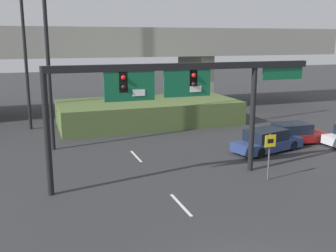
# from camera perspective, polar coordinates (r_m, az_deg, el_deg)

# --- Properties ---
(lane_markings) EXTENTS (0.14, 32.35, 0.01)m
(lane_markings) POSITION_cam_1_polar(r_m,az_deg,el_deg) (23.77, -4.66, -4.40)
(lane_markings) COLOR silver
(lane_markings) RESTS_ON ground
(signal_gantry) EXTENTS (13.44, 0.44, 5.79)m
(signal_gantry) POSITION_cam_1_polar(r_m,az_deg,el_deg) (18.83, 1.21, 5.60)
(signal_gantry) COLOR black
(signal_gantry) RESTS_ON ground
(speed_limit_sign) EXTENTS (0.60, 0.11, 2.37)m
(speed_limit_sign) POSITION_cam_1_polar(r_m,az_deg,el_deg) (20.01, 14.53, -3.41)
(speed_limit_sign) COLOR #4C4C4C
(speed_limit_sign) RESTS_ON ground
(highway_light_pole_near) EXTENTS (0.70, 0.36, 16.31)m
(highway_light_pole_near) POSITION_cam_1_polar(r_m,az_deg,el_deg) (31.92, -20.38, 14.70)
(highway_light_pole_near) COLOR black
(highway_light_pole_near) RESTS_ON ground
(overpass_bridge) EXTENTS (49.96, 7.90, 7.91)m
(overpass_bridge) POSITION_cam_1_polar(r_m,az_deg,el_deg) (38.40, -10.96, 10.61)
(overpass_bridge) COLOR gray
(overpass_bridge) RESTS_ON ground
(grass_embankment) EXTENTS (14.55, 6.78, 1.92)m
(grass_embankment) POSITION_cam_1_polar(r_m,az_deg,el_deg) (32.72, -2.88, 2.04)
(grass_embankment) COLOR #4C6033
(grass_embankment) RESTS_ON ground
(parked_sedan_near_right) EXTENTS (4.99, 2.90, 1.42)m
(parked_sedan_near_right) POSITION_cam_1_polar(r_m,az_deg,el_deg) (25.35, 14.16, -2.14)
(parked_sedan_near_right) COLOR navy
(parked_sedan_near_right) RESTS_ON ground
(parked_sedan_mid_right) EXTENTS (4.50, 2.07, 1.38)m
(parked_sedan_mid_right) POSITION_cam_1_polar(r_m,az_deg,el_deg) (27.84, 17.68, -1.09)
(parked_sedan_mid_right) COLOR maroon
(parked_sedan_mid_right) RESTS_ON ground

